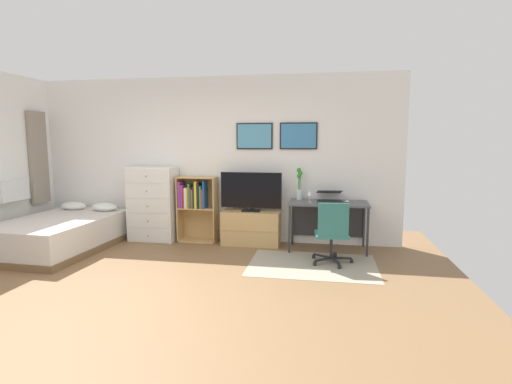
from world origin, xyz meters
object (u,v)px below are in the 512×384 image
at_px(dresser, 153,204).
at_px(wine_glass, 310,193).
at_px(television, 251,192).
at_px(desk, 328,210).
at_px(bookshelf, 195,202).
at_px(laptop, 330,197).
at_px(tv_stand, 251,228).
at_px(computer_mouse, 347,201).
at_px(office_chair, 332,231).
at_px(bamboo_vase, 299,185).
at_px(bed, 60,233).

height_order(dresser, wine_glass, dresser).
relative_size(television, desk, 0.83).
distance_m(bookshelf, desk, 2.16).
distance_m(laptop, wine_glass, 0.36).
height_order(tv_stand, computer_mouse, computer_mouse).
distance_m(tv_stand, laptop, 1.34).
bearing_deg(office_chair, computer_mouse, 68.89).
distance_m(bookshelf, bamboo_vase, 1.73).
xyz_separation_m(dresser, bookshelf, (0.72, 0.06, 0.04)).
relative_size(bed, television, 2.10).
bearing_deg(bookshelf, bamboo_vase, 2.03).
xyz_separation_m(television, bamboo_vase, (0.75, 0.13, 0.11)).
height_order(bed, dresser, dresser).
bearing_deg(desk, computer_mouse, -13.97).
distance_m(desk, computer_mouse, 0.32).
bearing_deg(dresser, bookshelf, 4.78).
xyz_separation_m(television, computer_mouse, (1.49, -0.07, -0.10)).
height_order(office_chair, bamboo_vase, bamboo_vase).
bearing_deg(laptop, dresser, 173.50).
bearing_deg(tv_stand, office_chair, -33.44).
bearing_deg(office_chair, bed, 175.33).
bearing_deg(laptop, bookshelf, 172.15).
bearing_deg(dresser, television, -0.25).
bearing_deg(television, computer_mouse, -2.62).
height_order(tv_stand, wine_glass, wine_glass).
bearing_deg(tv_stand, desk, -1.02).
relative_size(laptop, bamboo_vase, 0.90).
relative_size(bed, wine_glass, 11.39).
relative_size(television, wine_glass, 5.42).
bearing_deg(dresser, computer_mouse, -1.37).
bearing_deg(office_chair, dresser, 160.14).
xyz_separation_m(desk, office_chair, (0.05, -0.81, -0.15)).
distance_m(bookshelf, tv_stand, 1.02).
relative_size(bookshelf, tv_stand, 1.17).
bearing_deg(wine_glass, tv_stand, 170.13).
xyz_separation_m(television, office_chair, (1.26, -0.81, -0.40)).
distance_m(desk, bamboo_vase, 0.60).
bearing_deg(office_chair, television, 143.03).
height_order(bookshelf, computer_mouse, bookshelf).
height_order(television, bamboo_vase, bamboo_vase).
relative_size(dresser, television, 1.26).
height_order(bed, laptop, laptop).
distance_m(bookshelf, office_chair, 2.39).
bearing_deg(bamboo_vase, television, -170.42).
height_order(bookshelf, office_chair, bookshelf).
bearing_deg(desk, office_chair, -86.33).
xyz_separation_m(television, wine_glass, (0.93, -0.14, 0.01)).
distance_m(desk, wine_glass, 0.41).
xyz_separation_m(dresser, wine_glass, (2.59, -0.15, 0.26)).
xyz_separation_m(tv_stand, television, (-0.00, -0.02, 0.59)).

